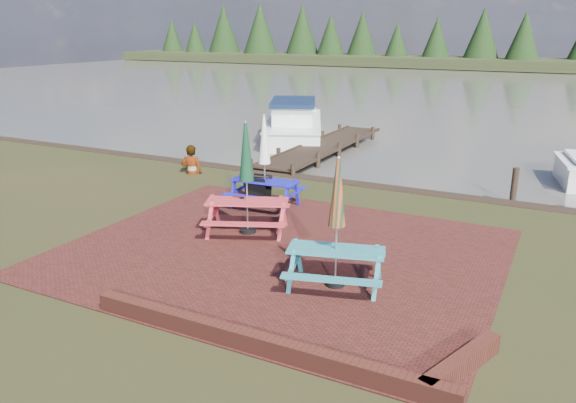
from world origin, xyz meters
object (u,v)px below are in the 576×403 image
(picnic_table_teal, at_px, (336,243))
(picnic_table_blue, at_px, (265,176))
(chalkboard, at_px, (260,191))
(picnic_table_red, at_px, (247,196))
(jetty, at_px, (323,147))
(person, at_px, (191,145))
(boat_jetty, at_px, (294,126))

(picnic_table_teal, bearing_deg, picnic_table_blue, 118.85)
(picnic_table_teal, height_order, chalkboard, picnic_table_teal)
(picnic_table_teal, xyz_separation_m, picnic_table_red, (-2.92, 1.71, 0.06))
(picnic_table_blue, height_order, jetty, picnic_table_blue)
(picnic_table_blue, xyz_separation_m, person, (-3.93, 2.06, 0.10))
(picnic_table_teal, bearing_deg, person, 127.31)
(picnic_table_red, bearing_deg, jetty, 80.18)
(picnic_table_blue, distance_m, chalkboard, 0.45)
(picnic_table_blue, relative_size, jetty, 0.27)
(person, bearing_deg, boat_jetty, -108.53)
(picnic_table_red, xyz_separation_m, jetty, (-2.26, 9.57, -0.80))
(chalkboard, height_order, jetty, chalkboard)
(jetty, bearing_deg, picnic_table_teal, -65.33)
(picnic_table_teal, bearing_deg, boat_jetty, 103.98)
(picnic_table_red, height_order, boat_jetty, picnic_table_red)
(jetty, distance_m, boat_jetty, 3.39)
(chalkboard, relative_size, boat_jetty, 0.12)
(picnic_table_red, distance_m, chalkboard, 2.10)
(picnic_table_red, bearing_deg, picnic_table_teal, -53.40)
(picnic_table_blue, height_order, person, picnic_table_blue)
(chalkboard, bearing_deg, picnic_table_red, -75.99)
(chalkboard, xyz_separation_m, jetty, (-1.49, 7.67, -0.32))
(picnic_table_teal, xyz_separation_m, jetty, (-5.18, 11.28, -0.74))
(picnic_table_red, height_order, jetty, picnic_table_red)
(picnic_table_teal, distance_m, person, 9.40)
(picnic_table_blue, distance_m, boat_jetty, 10.76)
(chalkboard, height_order, boat_jetty, boat_jetty)
(picnic_table_teal, distance_m, boat_jetty, 15.60)
(picnic_table_teal, height_order, picnic_table_blue, picnic_table_blue)
(picnic_table_teal, bearing_deg, jetty, 99.33)
(person, bearing_deg, picnic_table_red, 119.02)
(jetty, xyz_separation_m, boat_jetty, (-2.45, 2.32, 0.29))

